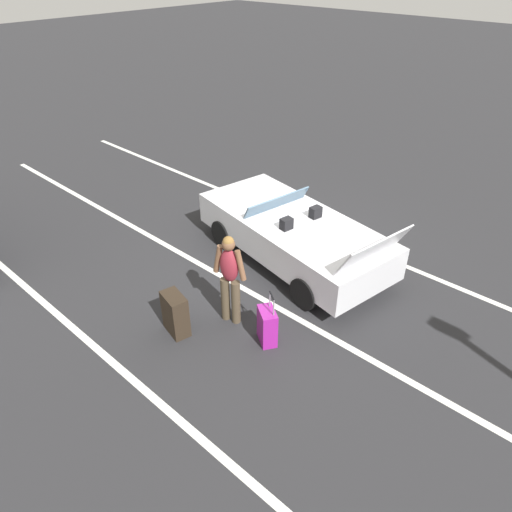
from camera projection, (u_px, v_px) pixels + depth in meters
ground_plane at (292, 259)px, 9.53m from camera, size 80.00×80.00×0.00m
lot_line_near at (329, 234)px, 10.35m from camera, size 18.00×0.12×0.01m
lot_line_mid at (246, 290)px, 8.67m from camera, size 18.00×0.12×0.01m
lot_line_far at (123, 372)px, 7.00m from camera, size 18.00×0.12×0.01m
convertible_car at (286, 230)px, 9.33m from camera, size 4.43×2.48×1.51m
suitcase_large_black at (176, 314)px, 7.54m from camera, size 0.53×0.39×0.74m
suitcase_medium_bright at (267, 326)px, 7.38m from camera, size 0.47×0.42×0.92m
traveler_person at (230, 275)px, 7.47m from camera, size 0.60×0.29×1.65m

